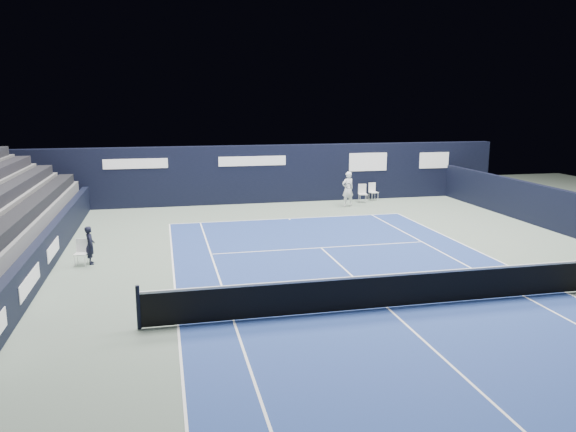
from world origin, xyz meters
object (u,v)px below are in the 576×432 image
at_px(folding_chair_back_b, 373,190).
at_px(line_judge_chair, 81,250).
at_px(tennis_net, 388,290).
at_px(tennis_player, 348,189).
at_px(folding_chair_back_a, 363,192).

distance_m(folding_chair_back_b, line_judge_chair, 17.21).
bearing_deg(line_judge_chair, folding_chair_back_b, 45.20).
xyz_separation_m(tennis_net, tennis_player, (3.72, 14.34, 0.41)).
xyz_separation_m(folding_chair_back_b, tennis_player, (-1.98, -1.48, 0.36)).
distance_m(line_judge_chair, tennis_net, 10.39).
bearing_deg(tennis_net, folding_chair_back_a, 72.25).
xyz_separation_m(line_judge_chair, tennis_net, (8.46, -6.03, 0.01)).
distance_m(folding_chair_back_a, folding_chair_back_b, 0.97).
distance_m(folding_chair_back_a, tennis_net, 16.04).
relative_size(folding_chair_back_b, line_judge_chair, 1.11).
relative_size(folding_chair_back_a, line_judge_chair, 1.14).
bearing_deg(folding_chair_back_b, folding_chair_back_a, -153.56).
bearing_deg(tennis_net, tennis_player, 75.45).
height_order(line_judge_chair, tennis_net, tennis_net).
xyz_separation_m(folding_chair_back_a, folding_chair_back_b, (0.81, 0.54, -0.01)).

